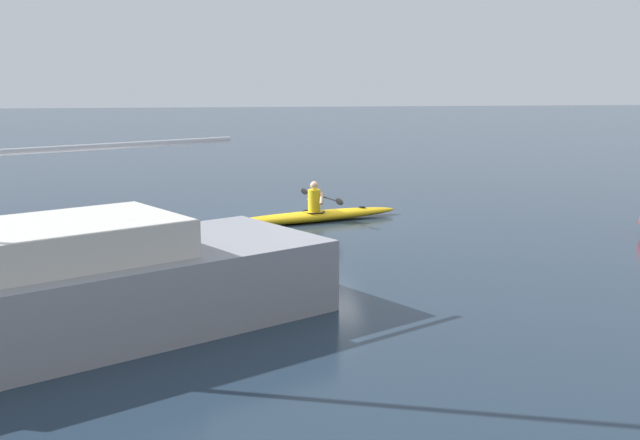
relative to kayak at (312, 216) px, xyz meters
name	(u,v)px	position (x,y,z in m)	size (l,w,h in m)	color
ground_plane	(312,220)	(-0.04, -0.30, -0.14)	(160.00, 160.00, 0.00)	#1E2D3D
kayak	(312,216)	(0.00, 0.00, 0.00)	(5.01, 2.27, 0.28)	#EAB214
kayaker	(315,198)	(-0.09, -0.03, 0.48)	(0.81, 2.28, 0.78)	yellow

